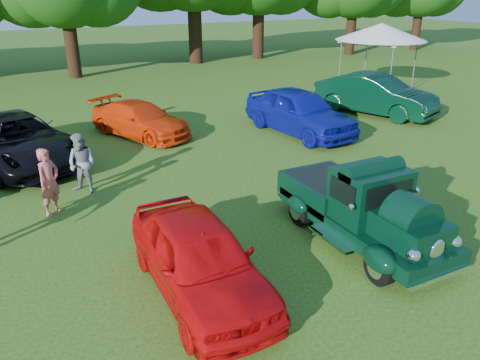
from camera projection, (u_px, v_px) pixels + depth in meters
name	position (u px, v px, depth m)	size (l,w,h in m)	color
ground	(294.00, 257.00, 9.77)	(120.00, 120.00, 0.00)	#254710
hero_pickup	(361.00, 208.00, 10.18)	(2.08, 4.47, 1.75)	black
red_convertible	(199.00, 258.00, 8.42)	(1.68, 4.18, 1.42)	#C2080A
back_car_black	(17.00, 140.00, 14.56)	(2.55, 5.52, 1.53)	black
back_car_orange	(140.00, 119.00, 17.39)	(1.74, 4.28, 1.24)	red
back_car_blue	(300.00, 111.00, 17.62)	(2.00, 4.96, 1.69)	navy
back_car_green	(375.00, 95.00, 20.21)	(1.81, 5.19, 1.71)	black
spectator_pink	(49.00, 182.00, 11.32)	(0.62, 0.40, 1.69)	#C55451
spectator_grey	(82.00, 164.00, 12.51)	(0.80, 0.63, 1.65)	gray
canopy_tent	(381.00, 32.00, 23.90)	(5.94, 5.94, 3.45)	silver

